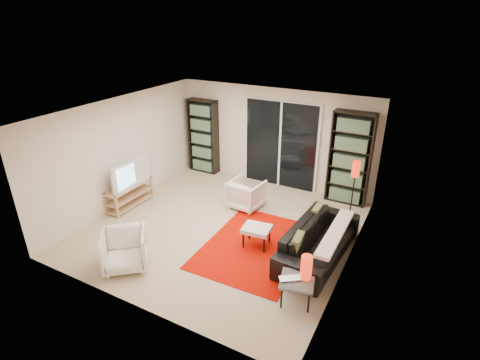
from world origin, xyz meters
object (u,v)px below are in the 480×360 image
object	(u,v)px
bookshelf_left	(203,136)
floor_lamp	(355,175)
tv_stand	(130,195)
side_table	(297,282)
armchair_front	(125,250)
ottoman	(257,230)
armchair_back	(246,194)
bookshelf_right	(350,159)
sofa	(319,240)

from	to	relation	value
bookshelf_left	floor_lamp	size ratio (longest dim) A/B	1.59
tv_stand	side_table	size ratio (longest dim) A/B	1.97
armchair_front	side_table	size ratio (longest dim) A/B	1.22
bookshelf_left	ottoman	xyz separation A→B (m)	(2.84, -2.57, -0.63)
armchair_back	ottoman	xyz separation A→B (m)	(0.87, -1.26, 0.02)
bookshelf_right	ottoman	bearing A→B (deg)	-111.54
floor_lamp	sofa	bearing A→B (deg)	-95.11
armchair_front	floor_lamp	xyz separation A→B (m)	(2.97, 3.64, 0.58)
bookshelf_right	floor_lamp	distance (m)	0.61
tv_stand	armchair_back	bearing A→B (deg)	26.68
tv_stand	side_table	xyz separation A→B (m)	(4.37, -1.11, 0.09)
sofa	armchair_front	world-z (taller)	armchair_front
tv_stand	side_table	world-z (taller)	tv_stand
sofa	armchair_back	distance (m)	2.22
bookshelf_left	sofa	distance (m)	4.62
bookshelf_right	ottoman	distance (m)	2.85
side_table	armchair_front	bearing A→B (deg)	-168.49
armchair_back	sofa	bearing A→B (deg)	158.85
bookshelf_left	side_table	xyz separation A→B (m)	(4.01, -3.60, -0.62)
armchair_front	ottoman	world-z (taller)	armchair_front
bookshelf_left	armchair_back	xyz separation A→B (m)	(1.97, -1.31, -0.65)
bookshelf_right	armchair_back	bearing A→B (deg)	-145.16
bookshelf_left	tv_stand	distance (m)	2.61
armchair_back	tv_stand	bearing A→B (deg)	32.47
bookshelf_right	side_table	distance (m)	3.67
bookshelf_left	bookshelf_right	distance (m)	3.85
tv_stand	sofa	size ratio (longest dim) A/B	0.55
sofa	floor_lamp	xyz separation A→B (m)	(0.16, 1.77, 0.60)
floor_lamp	ottoman	bearing A→B (deg)	-121.99
ottoman	side_table	size ratio (longest dim) A/B	0.91
side_table	floor_lamp	size ratio (longest dim) A/B	0.49
sofa	ottoman	distance (m)	1.14
side_table	tv_stand	bearing A→B (deg)	165.70
tv_stand	armchair_front	xyz separation A→B (m)	(1.50, -1.70, 0.07)
armchair_back	armchair_front	world-z (taller)	armchair_front
bookshelf_left	armchair_back	distance (m)	2.45
armchair_back	ottoman	distance (m)	1.53
ottoman	floor_lamp	xyz separation A→B (m)	(1.26, 2.03, 0.58)
tv_stand	floor_lamp	xyz separation A→B (m)	(4.47, 1.94, 0.65)
bookshelf_left	ottoman	distance (m)	3.88
tv_stand	side_table	bearing A→B (deg)	-14.30
sofa	armchair_front	size ratio (longest dim) A/B	2.95
sofa	bookshelf_right	bearing A→B (deg)	5.96
sofa	ottoman	world-z (taller)	sofa
sofa	floor_lamp	bearing A→B (deg)	-1.45
sofa	side_table	size ratio (longest dim) A/B	3.59
armchair_back	armchair_front	xyz separation A→B (m)	(-0.83, -2.87, 0.01)
bookshelf_left	sofa	xyz separation A→B (m)	(3.94, -2.31, -0.66)
sofa	floor_lamp	size ratio (longest dim) A/B	1.76
floor_lamp	bookshelf_left	bearing A→B (deg)	172.47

